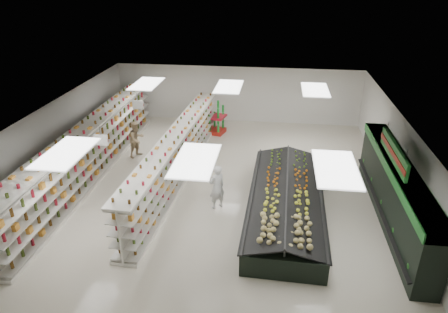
# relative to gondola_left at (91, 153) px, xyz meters

# --- Properties ---
(floor) EXTENTS (16.00, 16.00, 0.00)m
(floor) POSITION_rel_gondola_left_xyz_m (5.48, -0.29, -1.06)
(floor) COLOR beige
(floor) RESTS_ON ground
(ceiling) EXTENTS (14.00, 16.00, 0.02)m
(ceiling) POSITION_rel_gondola_left_xyz_m (5.48, -0.29, 2.14)
(ceiling) COLOR white
(ceiling) RESTS_ON wall_back
(wall_back) EXTENTS (14.00, 0.02, 3.20)m
(wall_back) POSITION_rel_gondola_left_xyz_m (5.48, 7.71, 0.54)
(wall_back) COLOR white
(wall_back) RESTS_ON floor
(wall_front) EXTENTS (14.00, 0.02, 3.20)m
(wall_front) POSITION_rel_gondola_left_xyz_m (5.48, -8.29, 0.54)
(wall_front) COLOR white
(wall_front) RESTS_ON floor
(wall_left) EXTENTS (0.02, 16.00, 3.20)m
(wall_left) POSITION_rel_gondola_left_xyz_m (-1.52, -0.29, 0.54)
(wall_left) COLOR white
(wall_left) RESTS_ON floor
(wall_right) EXTENTS (0.02, 16.00, 3.20)m
(wall_right) POSITION_rel_gondola_left_xyz_m (12.48, -0.29, 0.54)
(wall_right) COLOR white
(wall_right) RESTS_ON floor
(produce_wall_case) EXTENTS (0.93, 8.00, 2.20)m
(produce_wall_case) POSITION_rel_gondola_left_xyz_m (12.02, -1.79, 0.18)
(produce_wall_case) COLOR black
(produce_wall_case) RESTS_ON floor
(aisle_sign_near) EXTENTS (0.52, 0.06, 0.75)m
(aisle_sign_near) POSITION_rel_gondola_left_xyz_m (1.68, -2.29, 1.69)
(aisle_sign_near) COLOR white
(aisle_sign_near) RESTS_ON ceiling
(aisle_sign_far) EXTENTS (0.52, 0.06, 0.75)m
(aisle_sign_far) POSITION_rel_gondola_left_xyz_m (1.68, 1.71, 1.69)
(aisle_sign_far) COLOR white
(aisle_sign_far) RESTS_ON ceiling
(hortifruti_banner) EXTENTS (0.12, 3.20, 0.95)m
(hortifruti_banner) POSITION_rel_gondola_left_xyz_m (11.73, -1.79, 1.59)
(hortifruti_banner) COLOR #207A2B
(hortifruti_banner) RESTS_ON ceiling
(gondola_left) EXTENTS (1.01, 13.34, 2.31)m
(gondola_left) POSITION_rel_gondola_left_xyz_m (0.00, 0.00, 0.00)
(gondola_left) COLOR white
(gondola_left) RESTS_ON floor
(gondola_center) EXTENTS (1.50, 11.83, 2.04)m
(gondola_center) POSITION_rel_gondola_left_xyz_m (3.70, 0.38, -0.12)
(gondola_center) COLOR white
(gondola_center) RESTS_ON floor
(produce_island) EXTENTS (2.88, 7.49, 1.11)m
(produce_island) POSITION_rel_gondola_left_xyz_m (8.29, -1.78, -0.56)
(produce_island) COLOR black
(produce_island) RESTS_ON floor
(soda_endcap) EXTENTS (1.59, 1.27, 1.79)m
(soda_endcap) POSITION_rel_gondola_left_xyz_m (4.34, 5.67, -0.19)
(soda_endcap) COLOR #AE1E13
(soda_endcap) RESTS_ON floor
(shopper_main) EXTENTS (0.76, 0.74, 1.76)m
(shopper_main) POSITION_rel_gondola_left_xyz_m (5.73, -1.84, -0.18)
(shopper_main) COLOR white
(shopper_main) RESTS_ON floor
(shopper_background) EXTENTS (0.88, 1.00, 1.76)m
(shopper_background) POSITION_rel_gondola_left_xyz_m (1.28, 2.18, -0.18)
(shopper_background) COLOR #93835B
(shopper_background) RESTS_ON floor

